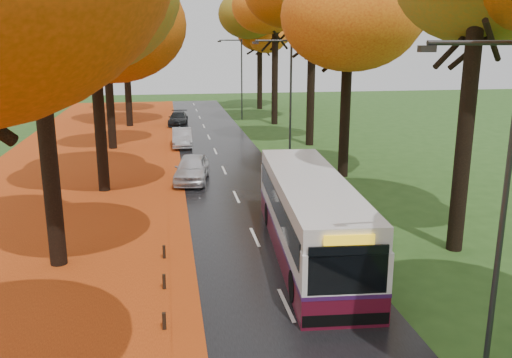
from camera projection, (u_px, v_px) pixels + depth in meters
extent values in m
cube|color=black|center=(234.00, 192.00, 29.09)|extent=(6.50, 90.00, 0.04)
cube|color=silver|center=(234.00, 192.00, 29.09)|extent=(0.12, 90.00, 0.01)
cube|color=maroon|center=(59.00, 200.00, 27.68)|extent=(12.00, 90.00, 0.02)
cube|color=#CF5415|center=(177.00, 194.00, 28.61)|extent=(0.90, 90.00, 0.01)
cylinder|color=black|center=(47.00, 141.00, 18.65)|extent=(0.60, 0.60, 9.15)
cylinder|color=black|center=(99.00, 117.00, 28.44)|extent=(0.60, 0.60, 8.00)
ellipsoid|color=orange|center=(92.00, 18.00, 27.19)|extent=(9.20, 9.20, 7.18)
cylinder|color=black|center=(109.00, 91.00, 39.74)|extent=(0.60, 0.60, 8.58)
ellipsoid|color=orange|center=(104.00, 15.00, 38.40)|extent=(8.00, 8.00, 6.24)
cylinder|color=black|center=(127.00, 77.00, 50.27)|extent=(0.60, 0.60, 9.15)
ellipsoid|color=orange|center=(123.00, 13.00, 48.84)|extent=(9.20, 9.20, 7.18)
cylinder|color=black|center=(128.00, 76.00, 59.88)|extent=(0.60, 0.60, 8.00)
ellipsoid|color=orange|center=(125.00, 30.00, 58.63)|extent=(8.00, 8.00, 6.24)
cylinder|color=black|center=(465.00, 133.00, 20.05)|extent=(0.60, 0.60, 9.22)
cylinder|color=black|center=(345.00, 108.00, 31.55)|extent=(0.60, 0.60, 8.19)
ellipsoid|color=#DB5D10|center=(349.00, 16.00, 30.27)|extent=(9.20, 9.20, 7.18)
cylinder|color=black|center=(311.00, 89.00, 41.13)|extent=(0.60, 0.60, 8.70)
ellipsoid|color=#DB5D10|center=(313.00, 14.00, 39.77)|extent=(8.20, 8.20, 6.40)
cylinder|color=black|center=(275.00, 76.00, 51.48)|extent=(0.60, 0.60, 9.22)
ellipsoid|color=#DB5D10|center=(275.00, 13.00, 50.05)|extent=(9.20, 9.20, 7.18)
cylinder|color=black|center=(260.00, 74.00, 63.17)|extent=(0.60, 0.60, 8.19)
ellipsoid|color=#DB5D10|center=(260.00, 28.00, 61.89)|extent=(8.20, 8.20, 6.40)
cube|color=black|center=(164.00, 321.00, 15.27)|extent=(0.11, 0.11, 0.52)
cube|color=black|center=(164.00, 282.00, 17.75)|extent=(0.11, 0.11, 0.52)
cube|color=black|center=(164.00, 252.00, 20.23)|extent=(0.11, 0.11, 0.52)
cylinder|color=#333538|center=(503.00, 216.00, 12.52)|extent=(0.14, 0.14, 8.00)
cylinder|color=#333538|center=(476.00, 43.00, 11.37)|extent=(2.20, 0.11, 0.11)
cube|color=#333538|center=(427.00, 49.00, 11.23)|extent=(0.35, 0.18, 0.14)
cylinder|color=#333538|center=(290.00, 105.00, 33.54)|extent=(0.14, 0.14, 8.00)
cylinder|color=#333538|center=(274.00, 41.00, 32.39)|extent=(2.20, 0.11, 0.11)
cube|color=#333538|center=(255.00, 43.00, 32.25)|extent=(0.35, 0.18, 0.14)
cylinder|color=#333538|center=(242.00, 80.00, 54.55)|extent=(0.14, 0.14, 8.00)
cylinder|color=#333538|center=(230.00, 40.00, 53.41)|extent=(2.20, 0.11, 0.11)
cube|color=#333538|center=(219.00, 41.00, 53.26)|extent=(0.35, 0.18, 0.14)
cube|color=#500C1D|center=(309.00, 242.00, 20.57)|extent=(3.36, 11.37, 0.92)
cube|color=silver|center=(310.00, 214.00, 20.29)|extent=(3.36, 11.37, 1.33)
cube|color=silver|center=(311.00, 188.00, 20.03)|extent=(3.30, 11.14, 0.71)
cube|color=#37154C|center=(310.00, 230.00, 20.44)|extent=(3.38, 11.39, 0.12)
cube|color=black|center=(310.00, 204.00, 20.18)|extent=(3.33, 10.48, 0.87)
cube|color=black|center=(348.00, 270.00, 14.86)|extent=(2.24, 0.22, 1.43)
cube|color=yellow|center=(349.00, 240.00, 14.64)|extent=(1.40, 0.16, 0.29)
cube|color=black|center=(345.00, 319.00, 15.25)|extent=(2.50, 0.30, 0.36)
cylinder|color=black|center=(295.00, 286.00, 16.78)|extent=(0.36, 1.04, 1.02)
cylinder|color=black|center=(368.00, 283.00, 16.98)|extent=(0.36, 1.04, 1.02)
cylinder|color=black|center=(269.00, 214.00, 23.70)|extent=(0.36, 1.04, 1.02)
cylinder|color=black|center=(321.00, 213.00, 23.90)|extent=(0.36, 1.04, 1.02)
imported|color=silver|center=(192.00, 168.00, 31.03)|extent=(2.47, 4.69, 1.52)
imported|color=#A3A5AB|center=(182.00, 137.00, 41.27)|extent=(1.52, 4.17, 1.37)
imported|color=black|center=(178.00, 119.00, 51.61)|extent=(2.12, 4.41, 1.24)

